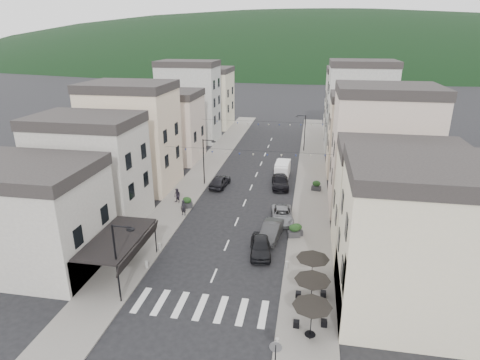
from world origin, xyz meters
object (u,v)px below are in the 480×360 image
(parked_car_a, at_px, (260,246))
(pedestrian_a, at_px, (183,208))
(parked_car_e, at_px, (220,181))
(delivery_van, at_px, (282,169))
(pedestrian_b, at_px, (177,196))
(parked_car_b, at_px, (271,231))
(parked_car_d, at_px, (280,182))
(parked_car_c, at_px, (282,215))

(parked_car_a, xyz_separation_m, pedestrian_a, (-9.04, 6.30, 0.20))
(parked_car_a, distance_m, parked_car_e, 17.07)
(delivery_van, bearing_deg, pedestrian_b, -132.67)
(parked_car_e, bearing_deg, parked_car_b, 128.20)
(parked_car_a, bearing_deg, parked_car_d, 80.95)
(pedestrian_b, bearing_deg, parked_car_d, 59.33)
(parked_car_a, distance_m, pedestrian_a, 11.02)
(pedestrian_a, height_order, pedestrian_b, pedestrian_b)
(parked_car_b, relative_size, parked_car_c, 0.97)
(parked_car_b, xyz_separation_m, parked_car_e, (-7.78, 12.43, -0.01))
(parked_car_b, xyz_separation_m, pedestrian_a, (-9.67, 3.23, 0.20))
(pedestrian_a, bearing_deg, parked_car_b, -8.29)
(parked_car_a, height_order, delivery_van, delivery_van)
(parked_car_b, height_order, delivery_van, delivery_van)
(parked_car_e, xyz_separation_m, pedestrian_b, (-3.61, -6.08, 0.21))
(pedestrian_b, bearing_deg, parked_car_c, 14.81)
(delivery_van, xyz_separation_m, pedestrian_a, (-9.36, -14.48, -0.10))
(parked_car_b, relative_size, parked_car_d, 0.91)
(parked_car_b, bearing_deg, parked_car_a, -94.06)
(parked_car_d, bearing_deg, parked_car_e, -177.03)
(parked_car_a, xyz_separation_m, parked_car_d, (0.36, 16.76, -0.02))
(parked_car_a, distance_m, parked_car_b, 3.13)
(parked_car_b, relative_size, parked_car_e, 1.05)
(parked_car_d, distance_m, pedestrian_a, 14.07)
(parked_car_e, height_order, delivery_van, delivery_van)
(parked_car_a, relative_size, pedestrian_a, 2.64)
(pedestrian_b, bearing_deg, parked_car_b, -3.22)
(parked_car_a, distance_m, parked_car_d, 16.77)
(parked_car_e, bearing_deg, delivery_van, -138.63)
(parked_car_e, xyz_separation_m, delivery_van, (7.48, 5.28, 0.31))
(parked_car_d, relative_size, pedestrian_a, 3.02)
(pedestrian_b, bearing_deg, pedestrian_a, -35.18)
(delivery_van, distance_m, pedestrian_a, 17.24)
(parked_car_d, xyz_separation_m, pedestrian_a, (-9.40, -10.46, 0.22))
(parked_car_a, bearing_deg, parked_car_b, 70.69)
(parked_car_a, distance_m, delivery_van, 20.79)
(parked_car_d, bearing_deg, pedestrian_b, -153.15)
(parked_car_c, height_order, pedestrian_b, pedestrian_b)
(parked_car_c, height_order, parked_car_d, parked_car_d)
(pedestrian_b, bearing_deg, parked_car_a, -15.27)
(parked_car_d, distance_m, pedestrian_b, 13.33)
(parked_car_b, bearing_deg, parked_car_d, 98.54)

